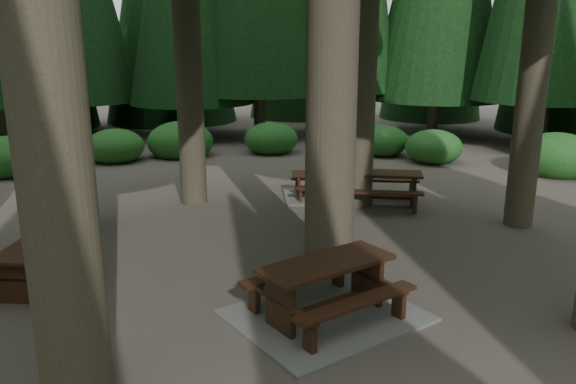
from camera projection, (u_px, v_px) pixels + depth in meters
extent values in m
plane|color=#564D46|center=(285.00, 277.00, 9.55)|extent=(80.00, 80.00, 0.00)
cube|color=gray|center=(326.00, 316.00, 8.14)|extent=(3.22, 3.01, 0.05)
cube|color=#392111|center=(327.00, 264.00, 7.93)|extent=(2.14, 1.57, 0.07)
cube|color=#392111|center=(299.00, 271.00, 8.54)|extent=(1.92, 1.12, 0.06)
cube|color=#392111|center=(358.00, 302.00, 7.49)|extent=(1.92, 1.12, 0.06)
cube|color=#392111|center=(280.00, 306.00, 7.60)|extent=(0.35, 0.59, 0.80)
cube|color=#392111|center=(280.00, 302.00, 7.58)|extent=(0.78, 1.49, 0.07)
cube|color=#392111|center=(367.00, 279.00, 8.49)|extent=(0.35, 0.59, 0.80)
cube|color=#392111|center=(367.00, 275.00, 8.47)|extent=(0.78, 1.49, 0.07)
cube|color=#392111|center=(326.00, 305.00, 8.09)|extent=(1.54, 0.81, 0.09)
cube|color=#392111|center=(33.00, 245.00, 9.06)|extent=(1.02, 1.77, 0.06)
cube|color=#392111|center=(2.00, 260.00, 9.17)|extent=(0.61, 1.68, 0.05)
cube|color=#392111|center=(68.00, 262.00, 9.10)|extent=(0.61, 1.68, 0.05)
cube|color=#392111|center=(14.00, 283.00, 8.51)|extent=(0.51, 0.19, 0.67)
cube|color=#392111|center=(13.00, 279.00, 8.50)|extent=(1.32, 0.39, 0.06)
cube|color=#392111|center=(55.00, 251.00, 9.80)|extent=(0.51, 0.19, 0.67)
cube|color=#392111|center=(55.00, 248.00, 9.78)|extent=(1.32, 0.39, 0.06)
cube|color=#392111|center=(37.00, 275.00, 9.20)|extent=(0.40, 1.37, 0.07)
cube|color=gray|center=(322.00, 196.00, 14.51)|extent=(2.10, 1.79, 0.05)
cube|color=#392111|center=(322.00, 173.00, 14.35)|extent=(1.58, 0.74, 0.05)
cube|color=#392111|center=(320.00, 178.00, 14.91)|extent=(1.54, 0.36, 0.04)
cube|color=#392111|center=(325.00, 188.00, 13.93)|extent=(1.54, 0.36, 0.04)
cube|color=#392111|center=(299.00, 186.00, 14.40)|extent=(0.11, 0.47, 0.61)
cube|color=#392111|center=(299.00, 184.00, 14.38)|extent=(0.18, 1.23, 0.05)
cube|color=#392111|center=(346.00, 185.00, 14.48)|extent=(0.11, 0.47, 0.61)
cube|color=#392111|center=(346.00, 183.00, 14.47)|extent=(0.18, 1.23, 0.05)
cube|color=#392111|center=(322.00, 191.00, 14.48)|extent=(1.28, 0.19, 0.07)
cube|color=#392111|center=(383.00, 174.00, 13.64)|extent=(2.02, 1.26, 0.06)
cube|color=#392111|center=(381.00, 180.00, 14.32)|extent=(1.88, 0.81, 0.05)
cube|color=#392111|center=(383.00, 193.00, 13.12)|extent=(1.88, 0.81, 0.05)
cube|color=#392111|center=(351.00, 189.00, 13.84)|extent=(0.25, 0.58, 0.76)
cube|color=#392111|center=(351.00, 186.00, 13.83)|extent=(0.53, 1.48, 0.06)
cube|color=#392111|center=(413.00, 191.00, 13.64)|extent=(0.25, 0.58, 0.76)
cube|color=#392111|center=(413.00, 188.00, 13.63)|extent=(0.53, 1.48, 0.06)
cube|color=#392111|center=(382.00, 197.00, 13.79)|extent=(1.53, 0.55, 0.08)
ellipsoid|color=#266021|center=(557.00, 160.00, 17.10)|extent=(2.42, 2.42, 1.49)
ellipsoid|color=#266021|center=(433.00, 150.00, 18.75)|extent=(1.90, 1.90, 1.17)
ellipsoid|color=#266021|center=(382.00, 144.00, 19.96)|extent=(1.84, 1.84, 1.13)
ellipsoid|color=#266021|center=(271.00, 142.00, 20.38)|extent=(1.95, 1.95, 1.20)
ellipsoid|color=#266021|center=(181.00, 144.00, 19.83)|extent=(2.31, 2.31, 1.42)
ellipsoid|color=#266021|center=(115.00, 149.00, 18.87)|extent=(1.93, 1.93, 1.19)
ellipsoid|color=#266021|center=(6.00, 161.00, 16.96)|extent=(2.15, 2.15, 1.32)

